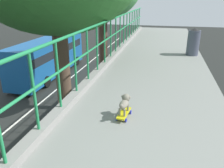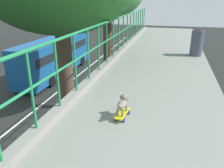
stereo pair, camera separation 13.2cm
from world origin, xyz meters
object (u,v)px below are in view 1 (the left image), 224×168
at_px(toy_skateboard, 124,113).
at_px(small_dog, 125,102).
at_px(litter_bin, 193,42).
at_px(city_bus, 49,55).

distance_m(toy_skateboard, small_dog, 0.21).
height_order(small_dog, litter_bin, litter_bin).
distance_m(city_bus, small_dog, 18.58).
distance_m(toy_skateboard, litter_bin, 5.34).
xyz_separation_m(city_bus, toy_skateboard, (9.94, -15.33, 3.23)).
bearing_deg(city_bus, litter_bin, -41.63).
height_order(city_bus, litter_bin, litter_bin).
xyz_separation_m(small_dog, litter_bin, (1.58, 5.06, 0.21)).
distance_m(city_bus, litter_bin, 15.85).
bearing_deg(small_dog, litter_bin, 72.68).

